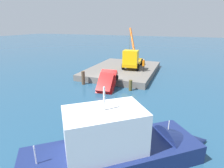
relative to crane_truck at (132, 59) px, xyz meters
The scene contains 9 objects.
ground 7.53m from the crane_truck, 11.05° to the right, with size 200.00×200.00×0.00m, color navy.
dock 2.30m from the crane_truck, 81.85° to the right, with size 13.40×9.78×0.83m, color slate.
crane_truck is the anchor object (origin of this frame).
dock_worker 2.63m from the crane_truck, 55.00° to the left, with size 0.34×0.34×1.83m.
salvaged_car 8.94m from the crane_truck, ahead, with size 3.83×2.39×3.43m.
moored_yacht 19.25m from the crane_truck, 15.80° to the left, with size 9.46×10.63×5.94m.
piling_near 8.84m from the crane_truck, 29.49° to the right, with size 0.44×0.44×1.71m, color brown.
piling_mid 7.86m from the crane_truck, 11.75° to the right, with size 0.44×0.44×1.55m, color brown.
piling_far 8.07m from the crane_truck, 14.28° to the left, with size 0.39×0.39×1.27m, color brown.
Camera 1 is at (19.73, 8.45, 7.38)m, focal length 28.91 mm.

